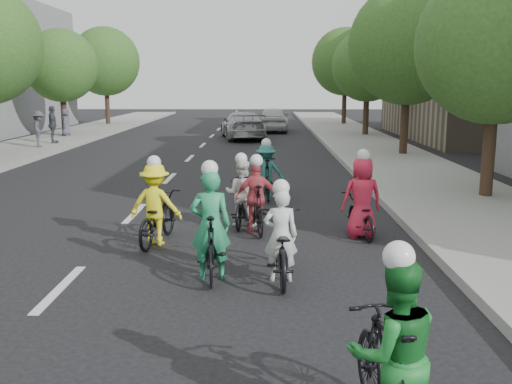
{
  "coord_description": "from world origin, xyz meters",
  "views": [
    {
      "loc": [
        3.04,
        -8.02,
        3.01
      ],
      "look_at": [
        2.89,
        2.49,
        1.0
      ],
      "focal_mm": 40.0,
      "sensor_mm": 36.0,
      "label": 1
    }
  ],
  "objects_px": {
    "cyclist_4": "(361,206)",
    "spectator_0": "(39,129)",
    "cyclist_1": "(392,367)",
    "cyclist_5": "(211,237)",
    "cyclist_2": "(156,212)",
    "cyclist_0": "(280,245)",
    "spectator_2": "(66,122)",
    "spectator_1": "(53,125)",
    "follow_car_trail": "(274,119)",
    "cyclist_7": "(266,175)",
    "cyclist_3": "(256,203)",
    "follow_car_lead": "(243,125)",
    "cyclist_6": "(241,200)"
  },
  "relations": [
    {
      "from": "cyclist_4",
      "to": "spectator_0",
      "type": "relative_size",
      "value": 1.08
    },
    {
      "from": "cyclist_1",
      "to": "cyclist_5",
      "type": "height_order",
      "value": "cyclist_5"
    },
    {
      "from": "cyclist_2",
      "to": "cyclist_0",
      "type": "bearing_deg",
      "value": 148.84
    },
    {
      "from": "cyclist_1",
      "to": "spectator_2",
      "type": "bearing_deg",
      "value": -72.84
    },
    {
      "from": "spectator_2",
      "to": "spectator_1",
      "type": "bearing_deg",
      "value": -173.66
    },
    {
      "from": "cyclist_4",
      "to": "cyclist_2",
      "type": "bearing_deg",
      "value": -0.09
    },
    {
      "from": "follow_car_trail",
      "to": "spectator_2",
      "type": "relative_size",
      "value": 3.1
    },
    {
      "from": "cyclist_0",
      "to": "cyclist_5",
      "type": "relative_size",
      "value": 1.04
    },
    {
      "from": "cyclist_5",
      "to": "cyclist_7",
      "type": "height_order",
      "value": "cyclist_5"
    },
    {
      "from": "cyclist_3",
      "to": "follow_car_lead",
      "type": "distance_m",
      "value": 19.99
    },
    {
      "from": "cyclist_7",
      "to": "spectator_0",
      "type": "bearing_deg",
      "value": -51.34
    },
    {
      "from": "cyclist_1",
      "to": "cyclist_6",
      "type": "bearing_deg",
      "value": -85.17
    },
    {
      "from": "cyclist_1",
      "to": "follow_car_lead",
      "type": "relative_size",
      "value": 0.37
    },
    {
      "from": "cyclist_3",
      "to": "follow_car_trail",
      "type": "height_order",
      "value": "cyclist_3"
    },
    {
      "from": "cyclist_4",
      "to": "cyclist_3",
      "type": "bearing_deg",
      "value": -17.03
    },
    {
      "from": "cyclist_3",
      "to": "cyclist_4",
      "type": "height_order",
      "value": "cyclist_4"
    },
    {
      "from": "follow_car_trail",
      "to": "spectator_1",
      "type": "distance_m",
      "value": 13.89
    },
    {
      "from": "cyclist_1",
      "to": "cyclist_3",
      "type": "height_order",
      "value": "cyclist_1"
    },
    {
      "from": "cyclist_4",
      "to": "cyclist_6",
      "type": "bearing_deg",
      "value": -28.63
    },
    {
      "from": "cyclist_3",
      "to": "spectator_1",
      "type": "xyz_separation_m",
      "value": [
        -10.08,
        16.15,
        0.45
      ]
    },
    {
      "from": "cyclist_0",
      "to": "cyclist_5",
      "type": "height_order",
      "value": "cyclist_5"
    },
    {
      "from": "cyclist_5",
      "to": "cyclist_3",
      "type": "bearing_deg",
      "value": -107.86
    },
    {
      "from": "cyclist_3",
      "to": "cyclist_6",
      "type": "height_order",
      "value": "cyclist_3"
    },
    {
      "from": "follow_car_trail",
      "to": "spectator_0",
      "type": "xyz_separation_m",
      "value": [
        -10.84,
        -10.4,
        0.18
      ]
    },
    {
      "from": "cyclist_5",
      "to": "cyclist_6",
      "type": "relative_size",
      "value": 1.06
    },
    {
      "from": "cyclist_7",
      "to": "follow_car_lead",
      "type": "height_order",
      "value": "cyclist_7"
    },
    {
      "from": "cyclist_5",
      "to": "follow_car_lead",
      "type": "relative_size",
      "value": 0.37
    },
    {
      "from": "cyclist_4",
      "to": "spectator_2",
      "type": "distance_m",
      "value": 24.15
    },
    {
      "from": "cyclist_5",
      "to": "cyclist_6",
      "type": "xyz_separation_m",
      "value": [
        0.34,
        3.36,
        -0.09
      ]
    },
    {
      "from": "cyclist_0",
      "to": "spectator_0",
      "type": "bearing_deg",
      "value": -60.0
    },
    {
      "from": "cyclist_3",
      "to": "follow_car_trail",
      "type": "relative_size",
      "value": 0.38
    },
    {
      "from": "cyclist_7",
      "to": "follow_car_lead",
      "type": "xyz_separation_m",
      "value": [
        -1.24,
        16.58,
        0.11
      ]
    },
    {
      "from": "cyclist_3",
      "to": "cyclist_7",
      "type": "relative_size",
      "value": 0.94
    },
    {
      "from": "follow_car_trail",
      "to": "spectator_0",
      "type": "height_order",
      "value": "spectator_0"
    },
    {
      "from": "cyclist_3",
      "to": "spectator_1",
      "type": "height_order",
      "value": "spectator_1"
    },
    {
      "from": "cyclist_3",
      "to": "cyclist_1",
      "type": "bearing_deg",
      "value": 91.05
    },
    {
      "from": "cyclist_1",
      "to": "cyclist_2",
      "type": "distance_m",
      "value": 6.82
    },
    {
      "from": "spectator_0",
      "to": "spectator_1",
      "type": "distance_m",
      "value": 1.71
    },
    {
      "from": "cyclist_5",
      "to": "spectator_2",
      "type": "xyz_separation_m",
      "value": [
        -10.15,
        22.88,
        0.24
      ]
    },
    {
      "from": "cyclist_2",
      "to": "cyclist_5",
      "type": "relative_size",
      "value": 1.02
    },
    {
      "from": "cyclist_0",
      "to": "follow_car_trail",
      "type": "bearing_deg",
      "value": -91.96
    },
    {
      "from": "cyclist_7",
      "to": "cyclist_5",
      "type": "bearing_deg",
      "value": 77.58
    },
    {
      "from": "cyclist_5",
      "to": "follow_car_trail",
      "type": "relative_size",
      "value": 0.41
    },
    {
      "from": "cyclist_4",
      "to": "follow_car_trail",
      "type": "relative_size",
      "value": 0.38
    },
    {
      "from": "follow_car_lead",
      "to": "spectator_0",
      "type": "distance_m",
      "value": 10.61
    },
    {
      "from": "cyclist_6",
      "to": "follow_car_trail",
      "type": "distance_m",
      "value": 24.29
    },
    {
      "from": "cyclist_6",
      "to": "follow_car_trail",
      "type": "height_order",
      "value": "cyclist_6"
    },
    {
      "from": "cyclist_0",
      "to": "follow_car_lead",
      "type": "relative_size",
      "value": 0.38
    },
    {
      "from": "cyclist_7",
      "to": "spectator_1",
      "type": "bearing_deg",
      "value": -55.44
    },
    {
      "from": "cyclist_1",
      "to": "cyclist_6",
      "type": "distance_m",
      "value": 7.68
    }
  ]
}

